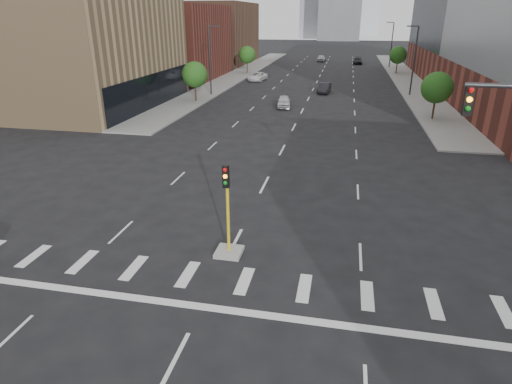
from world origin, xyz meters
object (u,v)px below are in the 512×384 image
(car_deep_right, at_px, (358,61))
(median_traffic_signal, at_px, (228,236))
(car_near_left, at_px, (284,102))
(car_far_left, at_px, (258,77))
(car_distant, at_px, (321,58))
(car_mid_right, at_px, (324,88))

(car_deep_right, bearing_deg, median_traffic_signal, -93.82)
(car_near_left, relative_size, car_far_left, 0.81)
(car_deep_right, height_order, car_distant, car_distant)
(car_far_left, bearing_deg, car_distant, 84.38)
(median_traffic_signal, relative_size, car_near_left, 1.09)
(median_traffic_signal, relative_size, car_far_left, 0.89)
(car_mid_right, relative_size, car_deep_right, 0.86)
(car_near_left, relative_size, car_mid_right, 0.95)
(median_traffic_signal, distance_m, car_mid_right, 46.09)
(car_deep_right, xyz_separation_m, car_distant, (-8.53, 4.29, 0.06))
(car_near_left, distance_m, car_distant, 57.02)
(car_mid_right, bearing_deg, car_deep_right, 88.46)
(car_far_left, height_order, car_deep_right, car_deep_right)
(car_near_left, bearing_deg, car_far_left, 102.39)
(car_distant, bearing_deg, car_far_left, -102.49)
(car_deep_right, bearing_deg, car_mid_right, -96.45)
(car_mid_right, height_order, car_far_left, car_mid_right)
(car_near_left, distance_m, car_far_left, 23.02)
(car_far_left, xyz_separation_m, car_deep_right, (17.08, 31.00, 0.02))
(car_distant, bearing_deg, median_traffic_signal, -87.96)
(median_traffic_signal, relative_size, car_mid_right, 1.04)
(median_traffic_signal, height_order, car_deep_right, median_traffic_signal)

